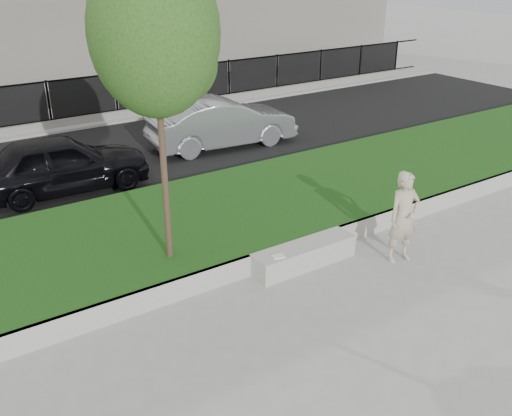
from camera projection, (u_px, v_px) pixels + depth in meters
ground at (297, 298)px, 9.41m from camera, size 90.00×90.00×0.00m
grass_bank at (207, 222)px, 11.60m from camera, size 34.00×4.00×0.40m
grass_kerb at (261, 262)px, 10.12m from camera, size 34.00×0.08×0.40m
street at (111, 157)px, 15.85m from camera, size 34.00×7.00×0.04m
far_pavement at (62, 119)px, 19.24m from camera, size 34.00×3.00×0.12m
iron_fence at (70, 112)px, 18.29m from camera, size 32.00×0.30×1.50m
stone_bench at (304, 255)px, 10.32m from camera, size 2.04×0.51×0.42m
man at (404, 217)px, 10.24m from camera, size 0.69×0.52×1.73m
book at (278, 256)px, 9.82m from camera, size 0.25×0.20×0.02m
young_tree at (158, 38)px, 8.47m from camera, size 2.05×1.96×5.02m
car_dark at (61, 164)px, 13.25m from camera, size 4.06×1.76×1.36m
car_silver at (222, 123)px, 16.38m from camera, size 4.39×1.89×1.41m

